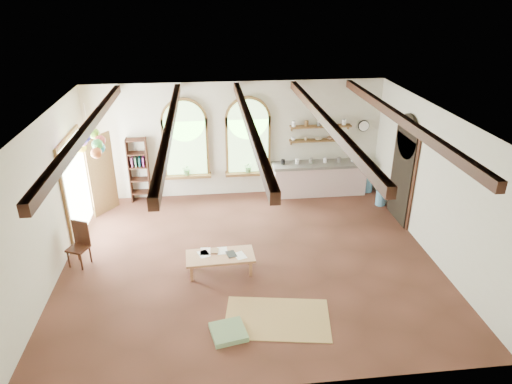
{
  "coord_description": "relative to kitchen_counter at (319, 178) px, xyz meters",
  "views": [
    {
      "loc": [
        -0.81,
        -8.45,
        5.56
      ],
      "look_at": [
        0.2,
        0.6,
        1.35
      ],
      "focal_mm": 32.0,
      "sensor_mm": 36.0,
      "label": 1
    }
  ],
  "objects": [
    {
      "name": "coffee_table",
      "position": [
        -2.96,
        -3.59,
        -0.12
      ],
      "size": [
        1.43,
        0.7,
        0.4
      ],
      "color": "#A7734C",
      "rests_on": "floor"
    },
    {
      "name": "right_doorway",
      "position": [
        1.65,
        -1.7,
        0.62
      ],
      "size": [
        0.1,
        1.3,
        2.4
      ],
      "primitive_type": "cube",
      "color": "black",
      "rests_on": "floor"
    },
    {
      "name": "window_left",
      "position": [
        -3.7,
        0.23,
        1.16
      ],
      "size": [
        1.3,
        0.28,
        2.2
      ],
      "color": "brown",
      "rests_on": "floor"
    },
    {
      "name": "floor_cushion",
      "position": [
        -2.9,
        -5.5,
        -0.43
      ],
      "size": [
        0.68,
        0.68,
        0.1
      ],
      "primitive_type": "cube",
      "rotation": [
        0.0,
        0.0,
        0.2
      ],
      "color": "gray",
      "rests_on": "floor"
    },
    {
      "name": "kitchen_counter",
      "position": [
        0.0,
        0.0,
        0.0
      ],
      "size": [
        2.68,
        0.62,
        0.94
      ],
      "color": "beige",
      "rests_on": "floor"
    },
    {
      "name": "shelf_bowl_a",
      "position": [
        -0.05,
        0.18,
        1.12
      ],
      "size": [
        0.22,
        0.22,
        0.05
      ],
      "primitive_type": "imported",
      "color": "beige",
      "rests_on": "wall_shelf_lower"
    },
    {
      "name": "wall_clock",
      "position": [
        1.25,
        0.25,
        1.42
      ],
      "size": [
        0.32,
        0.04,
        0.32
      ],
      "primitive_type": "cylinder",
      "rotation": [
        1.57,
        0.0,
        0.0
      ],
      "color": "black",
      "rests_on": "wall_back"
    },
    {
      "name": "balloon_cluster",
      "position": [
        -5.71,
        -1.67,
        1.85
      ],
      "size": [
        0.76,
        0.89,
        1.15
      ],
      "color": "white",
      "rests_on": "floor"
    },
    {
      "name": "water_jug_b",
      "position": [
        1.52,
        -0.9,
        -0.24
      ],
      "size": [
        0.28,
        0.28,
        0.54
      ],
      "color": "#5794BC",
      "rests_on": "floor"
    },
    {
      "name": "floor_mat",
      "position": [
        -2.0,
        -5.2,
        -0.47
      ],
      "size": [
        2.05,
        1.45,
        0.02
      ],
      "primitive_type": "cube",
      "rotation": [
        0.0,
        0.0,
        -0.16
      ],
      "color": "tan",
      "rests_on": "floor"
    },
    {
      "name": "potted_plant_left",
      "position": [
        -3.7,
        0.12,
        0.37
      ],
      "size": [
        0.27,
        0.23,
        0.3
      ],
      "primitive_type": "imported",
      "color": "#598C4C",
      "rests_on": "window_left"
    },
    {
      "name": "shelf_cup_a",
      "position": [
        -0.75,
        0.18,
        1.14
      ],
      "size": [
        0.12,
        0.1,
        0.1
      ],
      "primitive_type": "imported",
      "color": "white",
      "rests_on": "wall_shelf_lower"
    },
    {
      "name": "bookshelf",
      "position": [
        -5.0,
        0.12,
        0.42
      ],
      "size": [
        0.53,
        0.32,
        1.8
      ],
      "color": "#3D2013",
      "rests_on": "floor"
    },
    {
      "name": "shelf_vase",
      "position": [
        0.65,
        0.18,
        1.19
      ],
      "size": [
        0.18,
        0.18,
        0.19
      ],
      "primitive_type": "imported",
      "color": "slate",
      "rests_on": "wall_shelf_lower"
    },
    {
      "name": "left_doorway",
      "position": [
        -6.25,
        -1.4,
        0.67
      ],
      "size": [
        0.1,
        1.9,
        2.5
      ],
      "primitive_type": "cube",
      "color": "brown",
      "rests_on": "floor"
    },
    {
      "name": "floor",
      "position": [
        -2.3,
        -3.2,
        -0.48
      ],
      "size": [
        8.0,
        8.0,
        0.0
      ],
      "primitive_type": "plane",
      "color": "brown",
      "rests_on": "ground"
    },
    {
      "name": "potted_plant_right",
      "position": [
        -2.0,
        0.12,
        0.37
      ],
      "size": [
        0.27,
        0.23,
        0.3
      ],
      "primitive_type": "imported",
      "color": "#598C4C",
      "rests_on": "window_right"
    },
    {
      "name": "tablet",
      "position": [
        -2.73,
        -3.58,
        -0.07
      ],
      "size": [
        0.25,
        0.3,
        0.01
      ],
      "primitive_type": "cube",
      "rotation": [
        0.0,
        0.0,
        0.25
      ],
      "color": "black",
      "rests_on": "coffee_table"
    },
    {
      "name": "table_book",
      "position": [
        -3.14,
        -3.42,
        -0.06
      ],
      "size": [
        0.18,
        0.25,
        0.02
      ],
      "primitive_type": "imported",
      "rotation": [
        0.0,
        0.0,
        -0.12
      ],
      "color": "olive",
      "rests_on": "coffee_table"
    },
    {
      "name": "window_right",
      "position": [
        -2.0,
        0.23,
        1.16
      ],
      "size": [
        1.3,
        0.28,
        2.2
      ],
      "color": "brown",
      "rests_on": "floor"
    },
    {
      "name": "wall_shelf_lower",
      "position": [
        0.0,
        0.18,
        1.07
      ],
      "size": [
        1.7,
        0.24,
        0.04
      ],
      "primitive_type": "cube",
      "color": "brown",
      "rests_on": "wall_back"
    },
    {
      "name": "ceiling_beams",
      "position": [
        -2.3,
        -3.2,
        2.62
      ],
      "size": [
        6.2,
        6.8,
        0.18
      ],
      "primitive_type": null,
      "color": "#3D2013",
      "rests_on": "ceiling"
    },
    {
      "name": "water_jug_a",
      "position": [
        1.45,
        0.0,
        -0.23
      ],
      "size": [
        0.3,
        0.3,
        0.57
      ],
      "color": "#5794BC",
      "rests_on": "floor"
    },
    {
      "name": "side_chair",
      "position": [
        -5.94,
        -2.98,
        -0.19
      ],
      "size": [
        0.51,
        0.51,
        0.98
      ],
      "color": "#3D2013",
      "rests_on": "floor"
    },
    {
      "name": "wall_shelf_upper",
      "position": [
        0.0,
        0.18,
        1.47
      ],
      "size": [
        1.7,
        0.24,
        0.04
      ],
      "primitive_type": "cube",
      "color": "brown",
      "rests_on": "wall_back"
    },
    {
      "name": "shelf_cup_b",
      "position": [
        -0.4,
        0.18,
        1.14
      ],
      "size": [
        0.1,
        0.1,
        0.09
      ],
      "primitive_type": "imported",
      "color": "beige",
      "rests_on": "wall_shelf_lower"
    },
    {
      "name": "shelf_bowl_b",
      "position": [
        0.3,
        0.18,
        1.12
      ],
      "size": [
        0.2,
        0.2,
        0.06
      ],
      "primitive_type": "imported",
      "color": "#8C664C",
      "rests_on": "wall_shelf_lower"
    }
  ]
}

